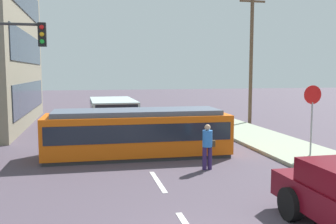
{
  "coord_description": "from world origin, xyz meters",
  "views": [
    {
      "loc": [
        -2.21,
        -5.7,
        3.56
      ],
      "look_at": [
        1.16,
        9.74,
        1.87
      ],
      "focal_mm": 40.12,
      "sensor_mm": 36.0,
      "label": 1
    }
  ],
  "objects_px": {
    "city_bus": "(113,113)",
    "stop_sign": "(312,106)",
    "streetcar_tram": "(137,132)",
    "pedestrian_crossing": "(208,144)",
    "utility_pole_mid": "(251,56)",
    "traffic_light_mast": "(2,66)"
  },
  "relations": [
    {
      "from": "stop_sign",
      "to": "utility_pole_mid",
      "type": "bearing_deg",
      "value": 78.85
    },
    {
      "from": "pedestrian_crossing",
      "to": "traffic_light_mast",
      "type": "relative_size",
      "value": 0.31
    },
    {
      "from": "pedestrian_crossing",
      "to": "traffic_light_mast",
      "type": "distance_m",
      "value": 7.83
    },
    {
      "from": "pedestrian_crossing",
      "to": "stop_sign",
      "type": "bearing_deg",
      "value": 9.25
    },
    {
      "from": "streetcar_tram",
      "to": "stop_sign",
      "type": "height_order",
      "value": "stop_sign"
    },
    {
      "from": "city_bus",
      "to": "streetcar_tram",
      "type": "bearing_deg",
      "value": -85.22
    },
    {
      "from": "streetcar_tram",
      "to": "city_bus",
      "type": "bearing_deg",
      "value": 94.78
    },
    {
      "from": "utility_pole_mid",
      "to": "traffic_light_mast",
      "type": "bearing_deg",
      "value": -145.16
    },
    {
      "from": "streetcar_tram",
      "to": "stop_sign",
      "type": "bearing_deg",
      "value": -16.55
    },
    {
      "from": "streetcar_tram",
      "to": "traffic_light_mast",
      "type": "xyz_separation_m",
      "value": [
        -4.97,
        -1.38,
        2.74
      ]
    },
    {
      "from": "pedestrian_crossing",
      "to": "utility_pole_mid",
      "type": "bearing_deg",
      "value": 58.76
    },
    {
      "from": "city_bus",
      "to": "pedestrian_crossing",
      "type": "xyz_separation_m",
      "value": [
        2.76,
        -9.58,
        -0.16
      ]
    },
    {
      "from": "traffic_light_mast",
      "to": "utility_pole_mid",
      "type": "height_order",
      "value": "utility_pole_mid"
    },
    {
      "from": "city_bus",
      "to": "stop_sign",
      "type": "height_order",
      "value": "stop_sign"
    },
    {
      "from": "streetcar_tram",
      "to": "stop_sign",
      "type": "distance_m",
      "value": 7.29
    },
    {
      "from": "streetcar_tram",
      "to": "pedestrian_crossing",
      "type": "relative_size",
      "value": 4.63
    },
    {
      "from": "pedestrian_crossing",
      "to": "utility_pole_mid",
      "type": "xyz_separation_m",
      "value": [
        6.74,
        11.11,
        3.67
      ]
    },
    {
      "from": "streetcar_tram",
      "to": "city_bus",
      "type": "xyz_separation_m",
      "value": [
        -0.56,
        6.76,
        0.08
      ]
    },
    {
      "from": "city_bus",
      "to": "traffic_light_mast",
      "type": "bearing_deg",
      "value": -118.43
    },
    {
      "from": "city_bus",
      "to": "traffic_light_mast",
      "type": "relative_size",
      "value": 0.99
    },
    {
      "from": "pedestrian_crossing",
      "to": "utility_pole_mid",
      "type": "height_order",
      "value": "utility_pole_mid"
    },
    {
      "from": "city_bus",
      "to": "utility_pole_mid",
      "type": "bearing_deg",
      "value": 9.2
    }
  ]
}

